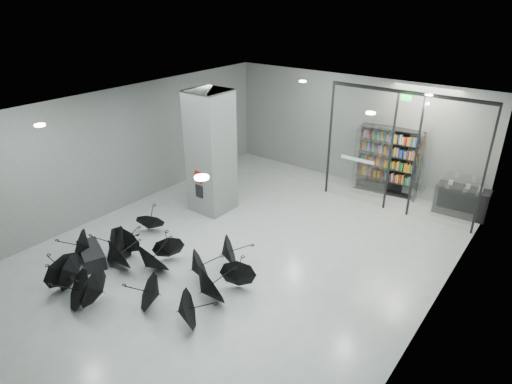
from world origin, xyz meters
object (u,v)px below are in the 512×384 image
Objects in this scene: column at (211,152)px; shop_counter at (461,201)px; bench at (91,255)px; umbrella_cluster at (141,270)px; bookshelf at (389,161)px.

column is 8.30m from shop_counter.
umbrella_cluster is at bearing 30.52° from bench.
column is 6.36m from bookshelf.
bookshelf is (4.64, 9.12, 1.01)m from bench.
umbrella_cluster reaches higher than shop_counter.
bookshelf reaches higher than shop_counter.
shop_counter is (2.62, -0.20, -0.73)m from bookshelf.
column is 3.24× the size of bench.
umbrella_cluster is at bearing -125.79° from shop_counter.
bench is 1.77m from umbrella_cluster.
bench is at bearing -96.34° from column.
bookshelf is at bearing 71.95° from umbrella_cluster.
column reaches higher than shop_counter.
bookshelf is 0.45× the size of umbrella_cluster.
bookshelf is at bearing 172.25° from shop_counter.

